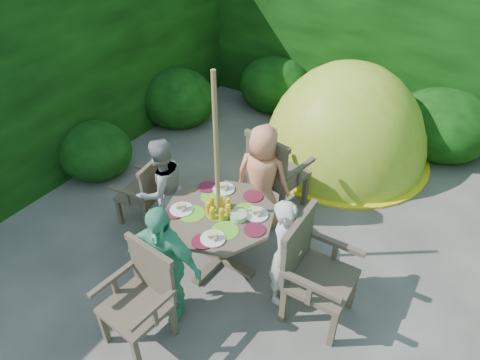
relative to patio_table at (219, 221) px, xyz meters
The scene contains 13 objects.
ground 1.10m from the patio_table, 18.40° to the left, with size 60.00×60.00×0.00m, color #46433F.
hedge_enclosure 1.97m from the patio_table, 61.51° to the left, with size 9.00×9.00×2.50m.
patio_table is the anchor object (origin of this frame).
parasol_pole 0.52m from the patio_table, behind, with size 0.04×0.04×2.20m, color olive.
garden_chair_right 1.08m from the patio_table, ahead, with size 0.57×0.64×1.05m.
garden_chair_left 1.12m from the patio_table, behind, with size 0.52×0.57×0.86m.
garden_chair_back 1.09m from the patio_table, 87.38° to the left, with size 0.72×0.66×1.06m.
garden_chair_front 1.10m from the patio_table, 93.42° to the right, with size 0.61×0.56×0.94m.
child_right 0.80m from the patio_table, ahead, with size 0.43×0.29×1.19m, color silver.
child_left 0.80m from the patio_table, behind, with size 0.60×0.47×1.24m, color gray.
child_back 0.80m from the patio_table, 86.91° to the left, with size 0.64×0.41×1.30m, color #EE8D62.
child_front 0.80m from the patio_table, 93.66° to the right, with size 0.76×0.32×1.29m, color #4FB98D.
dome_tent 2.76m from the patio_table, 82.79° to the left, with size 2.75×2.75×2.86m.
Camera 1 is at (1.05, -2.94, 3.52)m, focal length 32.00 mm.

